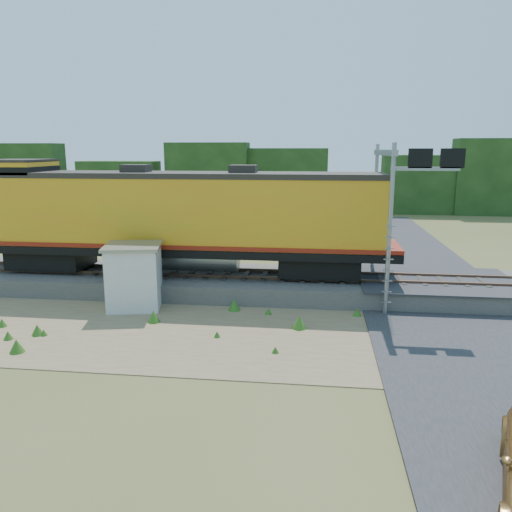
# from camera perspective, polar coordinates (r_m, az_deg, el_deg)

# --- Properties ---
(ground) EXTENTS (140.00, 140.00, 0.00)m
(ground) POSITION_cam_1_polar(r_m,az_deg,el_deg) (18.25, 1.88, -9.45)
(ground) COLOR #475123
(ground) RESTS_ON ground
(ballast) EXTENTS (70.00, 5.00, 0.80)m
(ballast) POSITION_cam_1_polar(r_m,az_deg,el_deg) (23.81, 3.19, -3.27)
(ballast) COLOR slate
(ballast) RESTS_ON ground
(rails) EXTENTS (70.00, 1.54, 0.16)m
(rails) POSITION_cam_1_polar(r_m,az_deg,el_deg) (23.69, 3.20, -2.15)
(rails) COLOR brown
(rails) RESTS_ON ballast
(dirt_shoulder) EXTENTS (26.00, 8.00, 0.03)m
(dirt_shoulder) POSITION_cam_1_polar(r_m,az_deg,el_deg) (18.97, -4.07, -8.56)
(dirt_shoulder) COLOR #8C7754
(dirt_shoulder) RESTS_ON ground
(road) EXTENTS (7.00, 66.00, 0.86)m
(road) POSITION_cam_1_polar(r_m,az_deg,el_deg) (19.64, 23.13, -8.59)
(road) COLOR #38383A
(road) RESTS_ON ground
(tree_line_north) EXTENTS (130.00, 3.00, 6.50)m
(tree_line_north) POSITION_cam_1_polar(r_m,az_deg,el_deg) (55.05, 5.51, 8.26)
(tree_line_north) COLOR #193413
(tree_line_north) RESTS_ON ground
(weed_clumps) EXTENTS (15.00, 6.20, 0.56)m
(weed_clumps) POSITION_cam_1_polar(r_m,az_deg,el_deg) (18.95, -8.82, -8.76)
(weed_clumps) COLOR #32651C
(weed_clumps) RESTS_ON ground
(locomotive) EXTENTS (20.43, 3.12, 5.27)m
(locomotive) POSITION_cam_1_polar(r_m,az_deg,el_deg) (24.10, -9.39, 4.45)
(locomotive) COLOR black
(locomotive) RESTS_ON rails
(shed) EXTENTS (2.76, 2.76, 2.76)m
(shed) POSITION_cam_1_polar(r_m,az_deg,el_deg) (21.97, -13.73, -2.22)
(shed) COLOR silver
(shed) RESTS_ON ground
(signal_gantry) EXTENTS (2.76, 6.20, 6.96)m
(signal_gantry) POSITION_cam_1_polar(r_m,az_deg,el_deg) (22.53, 15.43, 7.92)
(signal_gantry) COLOR gray
(signal_gantry) RESTS_ON ground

